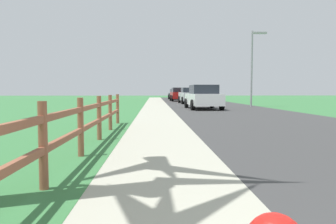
% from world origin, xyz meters
% --- Properties ---
extents(ground_plane, '(120.00, 120.00, 0.00)m').
position_xyz_m(ground_plane, '(0.00, 25.00, 0.00)').
color(ground_plane, '#36733D').
extents(road_asphalt, '(7.00, 66.00, 0.01)m').
position_xyz_m(road_asphalt, '(3.50, 27.00, 0.00)').
color(road_asphalt, '#393939').
rests_on(road_asphalt, ground).
extents(curb_concrete, '(6.00, 66.00, 0.01)m').
position_xyz_m(curb_concrete, '(-3.00, 27.00, 0.00)').
color(curb_concrete, '#AAA995').
rests_on(curb_concrete, ground).
extents(grass_verge, '(5.00, 66.00, 0.00)m').
position_xyz_m(grass_verge, '(-4.50, 27.00, 0.01)').
color(grass_verge, '#36733D').
rests_on(grass_verge, ground).
extents(rail_fence, '(0.11, 12.37, 1.09)m').
position_xyz_m(rail_fence, '(-2.51, 6.12, 0.63)').
color(rail_fence, brown).
rests_on(rail_fence, ground).
extents(parked_suv_white, '(2.18, 4.84, 1.60)m').
position_xyz_m(parked_suv_white, '(2.11, 21.89, 0.79)').
color(parked_suv_white, white).
rests_on(parked_suv_white, ground).
extents(parked_car_silver, '(2.26, 4.74, 1.52)m').
position_xyz_m(parked_car_silver, '(2.38, 31.55, 0.77)').
color(parked_car_silver, '#B7BABF').
rests_on(parked_car_silver, ground).
extents(parked_car_red, '(2.15, 4.47, 1.59)m').
position_xyz_m(parked_car_red, '(1.82, 38.91, 0.82)').
color(parked_car_red, maroon).
rests_on(parked_car_red, ground).
extents(parked_car_black, '(2.19, 4.95, 1.48)m').
position_xyz_m(parked_car_black, '(1.97, 46.54, 0.74)').
color(parked_car_black, black).
rests_on(parked_car_black, ground).
extents(street_lamp, '(1.17, 0.20, 5.71)m').
position_xyz_m(street_lamp, '(6.34, 24.80, 3.44)').
color(street_lamp, gray).
rests_on(street_lamp, ground).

